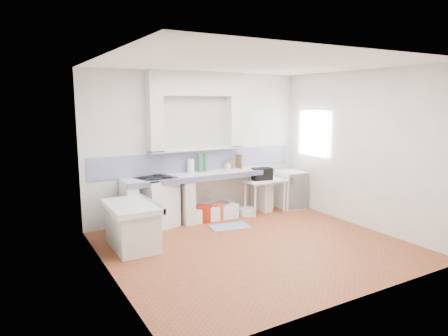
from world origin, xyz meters
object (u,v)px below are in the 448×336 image
sink (210,212)px  side_table (265,196)px  stove (157,203)px  fridge (291,189)px

sink → side_table: size_ratio=1.21×
side_table → sink: bearing=167.6°
stove → sink: 1.12m
side_table → fridge: size_ratio=1.04×
stove → fridge: size_ratio=1.11×
sink → fridge: (1.85, -0.17, 0.28)m
stove → fridge: bearing=-20.0°
stove → fridge: (2.93, -0.19, -0.04)m
stove → side_table: stove is taller
stove → sink: (1.08, -0.02, -0.32)m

